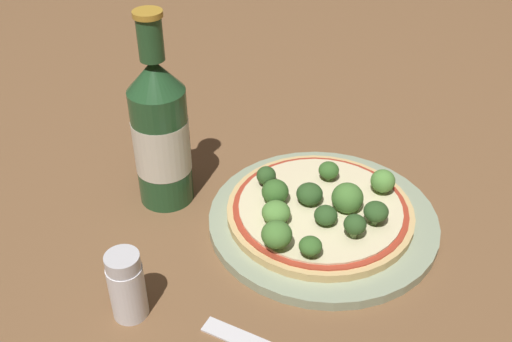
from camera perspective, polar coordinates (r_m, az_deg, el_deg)
name	(u,v)px	position (r m, az deg, el deg)	size (l,w,h in m)	color
ground_plane	(308,220)	(0.71, 4.96, -4.64)	(3.00, 3.00, 0.00)	brown
plate	(322,221)	(0.70, 6.33, -4.72)	(0.26, 0.26, 0.01)	#93A384
pizza	(319,211)	(0.69, 6.06, -3.82)	(0.22, 0.22, 0.01)	tan
broccoli_floret_0	(355,225)	(0.64, 9.40, -5.07)	(0.02, 0.02, 0.03)	#6B8E51
broccoli_floret_1	(383,181)	(0.71, 11.99, -0.95)	(0.03, 0.03, 0.03)	#6B8E51
broccoli_floret_2	(376,212)	(0.66, 11.36, -3.83)	(0.03, 0.03, 0.03)	#6B8E51
broccoli_floret_3	(329,170)	(0.72, 6.95, 0.06)	(0.02, 0.02, 0.02)	#6B8E51
broccoli_floret_4	(277,235)	(0.62, 1.98, -6.07)	(0.03, 0.03, 0.03)	#6B8E51
broccoli_floret_5	(266,176)	(0.71, 0.98, -0.45)	(0.02, 0.02, 0.03)	#6B8E51
broccoli_floret_6	(347,198)	(0.68, 8.70, -2.55)	(0.04, 0.04, 0.03)	#6B8E51
broccoli_floret_7	(276,212)	(0.66, 1.92, -3.96)	(0.03, 0.03, 0.03)	#6B8E51
broccoli_floret_8	(275,192)	(0.68, 1.84, -1.99)	(0.03, 0.03, 0.03)	#6B8E51
broccoli_floret_9	(310,246)	(0.62, 5.20, -7.15)	(0.02, 0.02, 0.02)	#6B8E51
broccoli_floret_10	(311,196)	(0.68, 5.26, -2.42)	(0.03, 0.03, 0.02)	#6B8E51
broccoli_floret_11	(326,215)	(0.66, 6.66, -4.22)	(0.03, 0.03, 0.02)	#6B8E51
beer_bottle	(161,133)	(0.70, -9.07, 3.60)	(0.07, 0.07, 0.24)	#234C28
pepper_shaker	(127,286)	(0.59, -12.21, -10.64)	(0.03, 0.03, 0.08)	silver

